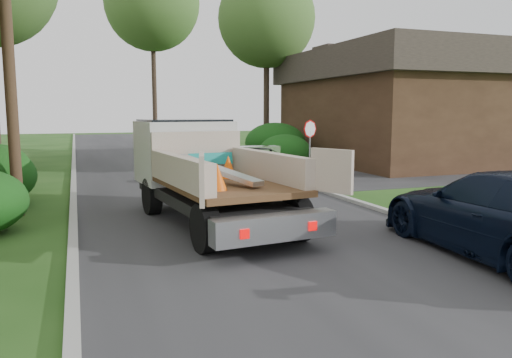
{
  "coord_description": "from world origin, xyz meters",
  "views": [
    {
      "loc": [
        -3.95,
        -9.72,
        2.81
      ],
      "look_at": [
        0.1,
        1.48,
        1.2
      ],
      "focal_mm": 35.0,
      "sensor_mm": 36.0,
      "label": 1
    }
  ],
  "objects": [
    {
      "name": "ground",
      "position": [
        0.0,
        0.0,
        0.0
      ],
      "size": [
        120.0,
        120.0,
        0.0
      ],
      "primitive_type": "plane",
      "color": "#1C4112",
      "rests_on": "ground"
    },
    {
      "name": "curb_right",
      "position": [
        4.1,
        10.0,
        0.06
      ],
      "size": [
        0.2,
        90.0,
        0.12
      ],
      "primitive_type": "cube",
      "color": "#9E9E99",
      "rests_on": "ground"
    },
    {
      "name": "hedge_right_a",
      "position": [
        5.8,
        13.0,
        0.85
      ],
      "size": [
        2.6,
        2.6,
        1.7
      ],
      "primitive_type": "ellipsoid",
      "color": "#0E400F",
      "rests_on": "ground"
    },
    {
      "name": "flatbed_truck",
      "position": [
        -0.9,
        3.14,
        1.41
      ],
      "size": [
        3.54,
        7.1,
        2.6
      ],
      "rotation": [
        0.0,
        0.0,
        0.11
      ],
      "color": "black",
      "rests_on": "ground"
    },
    {
      "name": "house_right",
      "position": [
        13.0,
        14.0,
        3.16
      ],
      "size": [
        9.72,
        12.96,
        6.2
      ],
      "rotation": [
        0.0,
        0.0,
        1.57
      ],
      "color": "#362216",
      "rests_on": "ground"
    },
    {
      "name": "stop_sign",
      "position": [
        5.2,
        9.0,
        1.78
      ],
      "size": [
        0.71,
        0.32,
        2.48
      ],
      "color": "slate",
      "rests_on": "ground"
    },
    {
      "name": "navy_suv",
      "position": [
        3.8,
        -2.5,
        0.86
      ],
      "size": [
        2.91,
        6.13,
        1.72
      ],
      "primitive_type": "imported",
      "rotation": [
        0.0,
        0.0,
        3.06
      ],
      "color": "black",
      "rests_on": "ground"
    },
    {
      "name": "side_street",
      "position": [
        12.0,
        9.0,
        0.01
      ],
      "size": [
        16.0,
        7.0,
        0.02
      ],
      "primitive_type": "cube",
      "color": "#28282B",
      "rests_on": "ground"
    },
    {
      "name": "black_pickup",
      "position": [
        2.54,
        8.19,
        0.72
      ],
      "size": [
        2.96,
        5.44,
        1.45
      ],
      "primitive_type": "imported",
      "rotation": [
        0.0,
        0.0,
        0.11
      ],
      "color": "black",
      "rests_on": "ground"
    },
    {
      "name": "utility_pole",
      "position": [
        -5.48,
        4.98,
        5.17
      ],
      "size": [
        2.42,
        1.25,
        10.0
      ],
      "color": "#382619",
      "rests_on": "ground"
    },
    {
      "name": "tree_right_far",
      "position": [
        7.5,
        20.0,
        8.48
      ],
      "size": [
        6.0,
        6.0,
        11.5
      ],
      "color": "#2D2119",
      "rests_on": "ground"
    },
    {
      "name": "hedge_right_b",
      "position": [
        6.5,
        16.0,
        1.1
      ],
      "size": [
        3.38,
        3.38,
        2.21
      ],
      "primitive_type": "ellipsoid",
      "color": "#0E400F",
      "rests_on": "ground"
    },
    {
      "name": "tree_center_far",
      "position": [
        2.0,
        30.0,
        10.98
      ],
      "size": [
        7.2,
        7.2,
        14.6
      ],
      "color": "#2D2119",
      "rests_on": "ground"
    },
    {
      "name": "curb_left",
      "position": [
        -4.1,
        10.0,
        0.06
      ],
      "size": [
        0.2,
        90.0,
        0.12
      ],
      "primitive_type": "cube",
      "color": "#9E9E99",
      "rests_on": "ground"
    },
    {
      "name": "road",
      "position": [
        0.0,
        10.0,
        0.0
      ],
      "size": [
        8.0,
        90.0,
        0.02
      ],
      "primitive_type": "cube",
      "color": "#28282B",
      "rests_on": "ground"
    }
  ]
}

